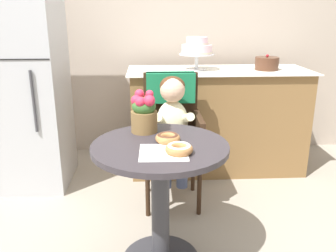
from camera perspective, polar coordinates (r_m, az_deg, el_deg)
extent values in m
cube|color=#B2A393|center=(3.60, -2.38, 17.25)|extent=(4.80, 0.10, 2.70)
cylinder|color=#332D33|center=(1.88, -1.28, -3.31)|extent=(0.72, 0.72, 0.03)
cylinder|color=#333338|center=(2.03, -1.21, -12.83)|extent=(0.10, 0.10, 0.69)
cube|color=#332114|center=(2.59, 0.64, -2.79)|extent=(0.42, 0.42, 0.04)
cube|color=#332114|center=(2.69, 0.40, 3.66)|extent=(0.40, 0.04, 0.46)
cube|color=#332114|center=(2.54, -3.62, -0.50)|extent=(0.04, 0.38, 0.18)
cube|color=#332114|center=(2.57, 4.88, -0.36)|extent=(0.04, 0.38, 0.18)
cube|color=#197247|center=(2.67, 0.40, 6.16)|extent=(0.36, 0.11, 0.22)
cylinder|color=#332114|center=(2.52, -3.25, -9.58)|extent=(0.03, 0.03, 0.45)
cylinder|color=#332114|center=(2.54, 5.00, -9.35)|extent=(0.03, 0.03, 0.45)
cylinder|color=#332114|center=(2.84, -3.26, -6.25)|extent=(0.03, 0.03, 0.45)
cylinder|color=#332114|center=(2.86, 4.01, -6.09)|extent=(0.03, 0.03, 0.45)
ellipsoid|color=beige|center=(2.51, 0.69, 0.73)|extent=(0.22, 0.16, 0.30)
sphere|color=#E0B293|center=(2.45, 0.72, 5.74)|extent=(0.17, 0.17, 0.17)
ellipsoid|color=#4C2D19|center=(2.46, 0.69, 6.34)|extent=(0.17, 0.17, 0.14)
cylinder|color=beige|center=(2.41, -1.43, 1.22)|extent=(0.08, 0.23, 0.13)
sphere|color=#E0B293|center=(2.36, -1.13, -0.94)|extent=(0.06, 0.06, 0.06)
cylinder|color=beige|center=(2.42, 3.07, 1.29)|extent=(0.08, 0.23, 0.13)
sphere|color=#E0B293|center=(2.37, 3.01, -0.86)|extent=(0.06, 0.06, 0.06)
cylinder|color=#3F4760|center=(2.47, -0.48, -2.27)|extent=(0.09, 0.22, 0.09)
cylinder|color=#3F4760|center=(2.43, -0.34, -6.93)|extent=(0.08, 0.08, 0.26)
cylinder|color=#3F4760|center=(2.48, 2.07, -2.23)|extent=(0.09, 0.22, 0.09)
cylinder|color=#3F4760|center=(2.44, 2.26, -6.86)|extent=(0.08, 0.08, 0.26)
cube|color=white|center=(1.76, -0.72, -4.22)|extent=(0.24, 0.23, 0.00)
torus|color=#AD7542|center=(1.89, -0.04, -1.95)|extent=(0.13, 0.13, 0.04)
torus|color=#512D1E|center=(1.89, -0.04, -1.61)|extent=(0.11, 0.11, 0.02)
torus|color=#AD7542|center=(1.74, 1.76, -3.70)|extent=(0.14, 0.14, 0.04)
torus|color=white|center=(1.74, 1.77, -3.33)|extent=(0.12, 0.12, 0.02)
cylinder|color=brown|center=(2.05, -3.79, 0.71)|extent=(0.15, 0.15, 0.12)
ellipsoid|color=#38662D|center=(2.02, -3.84, 3.14)|extent=(0.14, 0.14, 0.10)
sphere|color=#D82D4C|center=(2.01, -2.94, 5.09)|extent=(0.05, 0.05, 0.05)
sphere|color=#D82D4C|center=(2.05, -3.00, 4.19)|extent=(0.07, 0.07, 0.07)
sphere|color=#D82D4C|center=(2.05, -4.55, 5.09)|extent=(0.05, 0.05, 0.05)
sphere|color=#D82D4C|center=(2.02, -5.04, 4.06)|extent=(0.06, 0.06, 0.06)
sphere|color=#D82D4C|center=(1.98, -4.40, 3.83)|extent=(0.06, 0.06, 0.06)
sphere|color=#D82D4C|center=(1.97, -2.98, 4.02)|extent=(0.06, 0.06, 0.06)
cube|color=olive|center=(3.24, 7.73, 0.93)|extent=(1.50, 0.56, 0.90)
cube|color=white|center=(3.15, 8.07, 8.73)|extent=(1.56, 0.62, 0.01)
cylinder|color=silver|center=(3.11, 4.51, 8.92)|extent=(0.16, 0.16, 0.01)
cylinder|color=silver|center=(3.10, 4.54, 10.11)|extent=(0.03, 0.03, 0.12)
cylinder|color=silver|center=(3.10, 4.57, 11.28)|extent=(0.30, 0.30, 0.01)
cylinder|color=silver|center=(3.09, 4.59, 12.04)|extent=(0.26, 0.25, 0.08)
cylinder|color=beige|center=(3.09, 4.57, 11.56)|extent=(0.26, 0.26, 0.01)
cylinder|color=silver|center=(3.09, 4.62, 13.32)|extent=(0.18, 0.18, 0.06)
cylinder|color=beige|center=(3.09, 4.61, 12.91)|extent=(0.18, 0.18, 0.01)
cylinder|color=#4C2D1E|center=(3.22, 15.39, 9.52)|extent=(0.20, 0.20, 0.11)
sphere|color=red|center=(3.21, 15.48, 10.69)|extent=(0.02, 0.02, 0.02)
cube|color=#B7BABF|center=(3.06, -22.19, 6.49)|extent=(0.64, 0.60, 1.70)
cube|color=black|center=(2.75, -24.68, 9.55)|extent=(0.63, 0.01, 0.01)
cylinder|color=#3F3F44|center=(2.73, -20.54, 3.62)|extent=(0.02, 0.02, 0.45)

